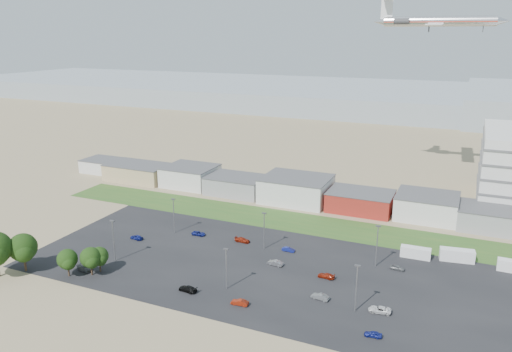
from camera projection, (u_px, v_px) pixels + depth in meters
The scene contains 31 objects.
ground at pixel (211, 304), 104.48m from camera, with size 700.00×700.00×0.00m, color #837153.
parking_lot at pixel (269, 269), 120.15m from camera, with size 120.00×50.00×0.01m, color black.
grass_strip at pixel (294, 222), 150.23m from camera, with size 160.00×16.00×0.02m, color #2B5620.
hills_backdrop at pixel (466, 104), 364.97m from camera, with size 700.00×200.00×9.00m, color gray, non-canonical shape.
building_row at pixel (266, 185), 172.41m from camera, with size 170.00×20.00×8.00m, color silver, non-canonical shape.
box_trailer_a at pixel (416, 253), 125.89m from camera, with size 7.35×2.30×2.76m, color silver, non-canonical shape.
box_trailer_b at pixel (457, 255), 124.04m from camera, with size 8.20×2.56×3.07m, color silver, non-canonical shape.
tree_left at pixel (23, 250), 117.83m from camera, with size 7.10×7.10×10.65m, color black, non-canonical shape.
tree_mid at pixel (67, 261), 115.70m from camera, with size 5.04×5.04×7.56m, color black, non-canonical shape.
tree_right at pixel (91, 260), 116.23m from camera, with size 5.20×5.20×7.81m, color black, non-canonical shape.
tree_near at pixel (99, 258), 117.92m from camera, with size 4.71×4.71×7.07m, color black, non-canonical shape.
lightpole_front_l at pixel (114, 241), 123.04m from camera, with size 1.26×0.53×10.74m, color slate, non-canonical shape.
lightpole_front_m at pixel (226, 269), 109.61m from camera, with size 1.14×0.47×9.66m, color slate, non-canonical shape.
lightpole_front_r at pixel (356, 288), 100.62m from camera, with size 1.21×0.50×10.30m, color slate, non-canonical shape.
lightpole_back_l at pixel (174, 216), 140.68m from camera, with size 1.19×0.50×10.16m, color slate, non-canonical shape.
lightpole_back_m at pixel (264, 231), 130.13m from camera, with size 1.18×0.49×10.04m, color slate, non-canonical shape.
lightpole_back_r at pixel (377, 246), 120.19m from camera, with size 1.24×0.52×10.58m, color slate, non-canonical shape.
airliner at pixel (439, 21), 174.52m from camera, with size 45.55×31.06×13.46m, color silver, non-canonical shape.
parked_car_0 at pixel (380, 310), 101.37m from camera, with size 2.10×4.56×1.27m, color silver.
parked_car_1 at pixel (320, 297), 106.35m from camera, with size 1.37×3.92×1.29m, color #595B5E.
parked_car_2 at pixel (373, 334), 93.24m from camera, with size 1.33×3.31×1.13m, color navy.
parked_car_3 at pixel (188, 289), 109.60m from camera, with size 1.79×4.40×1.28m, color black.
parked_car_5 at pixel (137, 237), 137.19m from camera, with size 1.52×3.78×1.29m, color navy.
parked_car_6 at pixel (242, 240), 135.45m from camera, with size 1.72×4.22×1.23m, color maroon.
parked_car_7 at pixel (275, 263), 121.88m from camera, with size 1.37×3.94×1.30m, color #A5A5AA.
parked_car_8 at pixel (398, 268), 119.56m from camera, with size 1.38×3.43×1.17m, color #595B5E.
parked_car_9 at pixel (199, 233), 139.99m from camera, with size 1.80×3.90×1.08m, color navy.
parked_car_10 at pixel (85, 268), 119.12m from camera, with size 1.70×4.19×1.22m, color #595B5E.
parked_car_11 at pixel (288, 249), 129.67m from camera, with size 1.18×3.40×1.12m, color navy.
parked_car_12 at pixel (326, 276), 115.60m from camera, with size 1.64×4.03×1.17m, color maroon.
parked_car_13 at pixel (240, 302), 104.13m from camera, with size 1.31×3.74×1.23m, color maroon.
Camera 1 is at (45.95, -81.31, 54.85)m, focal length 35.00 mm.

